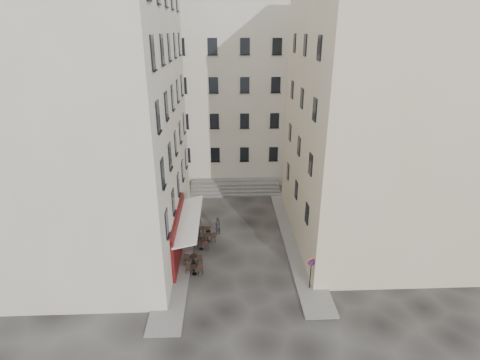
{
  "coord_description": "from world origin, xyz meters",
  "views": [
    {
      "loc": [
        -0.93,
        -22.7,
        15.49
      ],
      "look_at": [
        0.15,
        4.0,
        4.69
      ],
      "focal_mm": 28.0,
      "sensor_mm": 36.0,
      "label": 1
    }
  ],
  "objects_px": {
    "no_parking_sign": "(311,268)",
    "bistro_table_a": "(194,269)",
    "bistro_table_b": "(194,259)",
    "pedestrian": "(218,226)"
  },
  "relations": [
    {
      "from": "bistro_table_b",
      "to": "pedestrian",
      "type": "bearing_deg",
      "value": 68.27
    },
    {
      "from": "pedestrian",
      "to": "bistro_table_b",
      "type": "bearing_deg",
      "value": 24.78
    },
    {
      "from": "no_parking_sign",
      "to": "pedestrian",
      "type": "height_order",
      "value": "no_parking_sign"
    },
    {
      "from": "no_parking_sign",
      "to": "bistro_table_b",
      "type": "distance_m",
      "value": 8.28
    },
    {
      "from": "bistro_table_a",
      "to": "pedestrian",
      "type": "distance_m",
      "value": 5.52
    },
    {
      "from": "bistro_table_b",
      "to": "bistro_table_a",
      "type": "bearing_deg",
      "value": -83.12
    },
    {
      "from": "no_parking_sign",
      "to": "bistro_table_a",
      "type": "xyz_separation_m",
      "value": [
        -7.47,
        1.89,
        -1.22
      ]
    },
    {
      "from": "bistro_table_a",
      "to": "pedestrian",
      "type": "xyz_separation_m",
      "value": [
        1.51,
        5.3,
        0.35
      ]
    },
    {
      "from": "bistro_table_b",
      "to": "no_parking_sign",
      "type": "bearing_deg",
      "value": -21.84
    },
    {
      "from": "bistro_table_a",
      "to": "no_parking_sign",
      "type": "bearing_deg",
      "value": -14.19
    }
  ]
}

